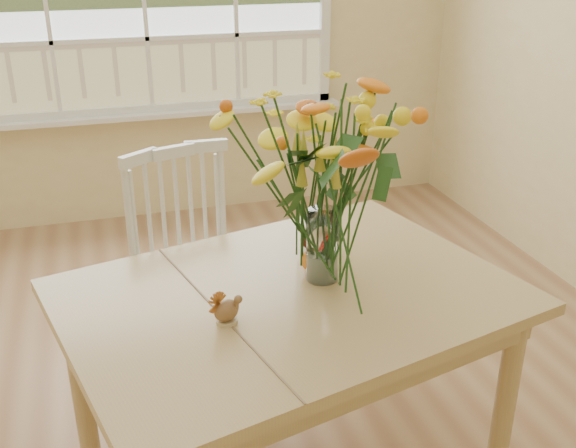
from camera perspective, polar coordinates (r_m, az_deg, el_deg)
name	(u,v)px	position (r m, az deg, el deg)	size (l,w,h in m)	color
floor	(231,433)	(2.70, -4.89, -17.21)	(4.00, 4.50, 0.01)	#9A6E4A
wall_back	(144,3)	(4.29, -12.13, 17.81)	(4.00, 0.02, 2.70)	beige
dining_table	(290,316)	(2.15, 0.15, -7.83)	(1.56, 1.27, 0.73)	tan
windsor_chair	(191,259)	(2.74, -8.25, -2.94)	(0.55, 0.54, 0.97)	white
flower_vase	(324,176)	(2.03, 3.09, 4.11)	(0.49, 0.49, 0.58)	white
pumpkin	(317,262)	(2.19, 2.43, -3.19)	(0.10, 0.10, 0.08)	orange
turkey_figurine	(226,311)	(1.93, -5.24, -7.31)	(0.09, 0.09, 0.10)	#CCB78C
dark_gourd	(312,240)	(2.35, 2.02, -1.37)	(0.13, 0.08, 0.07)	#38160F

